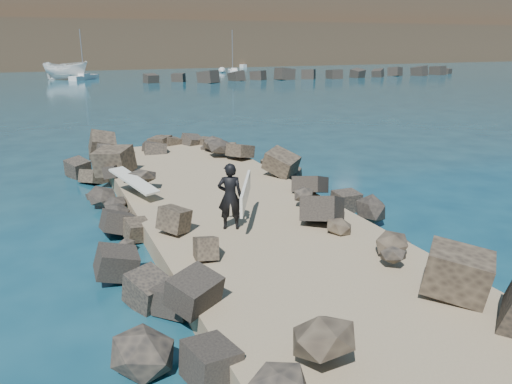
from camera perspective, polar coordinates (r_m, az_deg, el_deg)
ground at (r=15.29m, az=-1.50°, el=-4.38°), size 800.00×800.00×0.00m
jetty at (r=13.48m, az=1.71°, el=-6.03°), size 6.00×26.00×0.60m
riprap_left at (r=12.98m, az=-10.99°, el=-6.31°), size 2.60×22.00×1.00m
riprap_right at (r=15.17m, az=10.87°, el=-2.85°), size 2.60×22.00×1.00m
breakwater_secondary at (r=79.39m, az=7.25°, el=13.21°), size 52.00×4.00×1.20m
headland at (r=174.20m, az=-19.58°, el=19.44°), size 360.00×140.00×32.00m
surfboard_resting at (r=16.86m, az=-13.76°, el=0.88°), size 1.35×2.19×0.07m
boat_imported at (r=80.49m, az=-20.91°, el=12.86°), size 7.34×6.11×2.72m
surfer_with_board at (r=13.49m, az=-2.73°, el=-0.44°), size 1.41×2.06×1.85m
sailboat_b at (r=79.82m, az=-19.04°, el=12.28°), size 4.68×5.52×7.31m
sailboat_d at (r=90.44m, az=-2.67°, el=13.60°), size 3.06×6.26×7.50m
sailboat_f at (r=112.50m, az=-2.19°, el=14.25°), size 2.99×5.01×6.23m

